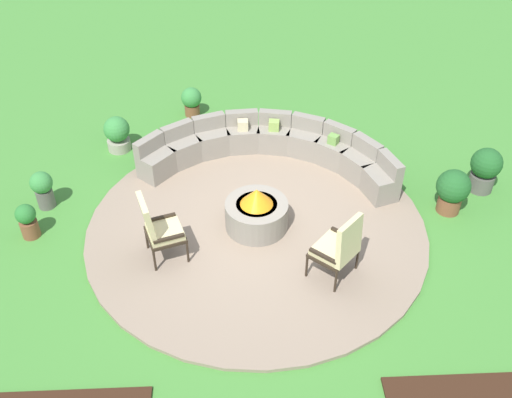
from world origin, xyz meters
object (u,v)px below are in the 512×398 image
(potted_plant_0, at_px, (485,168))
(potted_plant_4, at_px, (453,190))
(curved_stone_bench, at_px, (271,149))
(lounge_chair_front_right, at_px, (340,247))
(fire_pit, at_px, (257,212))
(lounge_chair_front_left, at_px, (158,228))
(potted_plant_5, at_px, (192,100))
(potted_plant_3, at_px, (43,188))
(potted_plant_1, at_px, (117,133))
(potted_plant_2, at_px, (27,220))

(potted_plant_0, relative_size, potted_plant_4, 1.04)
(curved_stone_bench, distance_m, lounge_chair_front_right, 2.97)
(fire_pit, xyz_separation_m, lounge_chair_front_left, (-1.46, -0.62, 0.29))
(lounge_chair_front_right, relative_size, potted_plant_5, 1.78)
(fire_pit, relative_size, potted_plant_5, 1.62)
(curved_stone_bench, relative_size, potted_plant_3, 6.61)
(curved_stone_bench, bearing_deg, potted_plant_1, 166.88)
(curved_stone_bench, distance_m, potted_plant_2, 4.27)
(potted_plant_0, height_order, potted_plant_3, potted_plant_0)
(potted_plant_3, distance_m, potted_plant_4, 6.70)
(curved_stone_bench, bearing_deg, potted_plant_2, -156.01)
(curved_stone_bench, xyz_separation_m, potted_plant_0, (3.59, -0.87, 0.09))
(potted_plant_1, distance_m, potted_plant_4, 6.07)
(potted_plant_2, xyz_separation_m, potted_plant_5, (2.40, 3.62, 0.02))
(potted_plant_0, relative_size, potted_plant_5, 1.33)
(potted_plant_1, bearing_deg, fire_pit, -43.77)
(curved_stone_bench, relative_size, potted_plant_2, 7.42)
(fire_pit, relative_size, curved_stone_bench, 0.22)
(lounge_chair_front_left, bearing_deg, potted_plant_0, 86.74)
(fire_pit, xyz_separation_m, potted_plant_2, (-3.56, -0.00, -0.03))
(potted_plant_1, distance_m, potted_plant_2, 2.62)
(fire_pit, xyz_separation_m, potted_plant_5, (-1.17, 3.61, -0.01))
(potted_plant_1, distance_m, potted_plant_3, 1.93)
(curved_stone_bench, bearing_deg, potted_plant_5, 128.74)
(potted_plant_0, bearing_deg, potted_plant_5, 151.64)
(potted_plant_3, height_order, potted_plant_5, potted_plant_3)
(lounge_chair_front_left, xyz_separation_m, potted_plant_4, (4.65, 0.93, -0.20))
(fire_pit, distance_m, potted_plant_2, 3.56)
(lounge_chair_front_left, distance_m, potted_plant_3, 2.46)
(potted_plant_4, relative_size, potted_plant_5, 1.28)
(curved_stone_bench, distance_m, potted_plant_1, 2.92)
(lounge_chair_front_left, relative_size, potted_plant_3, 1.67)
(lounge_chair_front_right, distance_m, potted_plant_1, 5.05)
(curved_stone_bench, height_order, lounge_chair_front_left, lounge_chair_front_left)
(fire_pit, relative_size, potted_plant_0, 1.22)
(potted_plant_2, relative_size, potted_plant_5, 0.99)
(lounge_chair_front_right, bearing_deg, lounge_chair_front_left, 120.04)
(fire_pit, bearing_deg, lounge_chair_front_right, -45.34)
(potted_plant_3, bearing_deg, potted_plant_2, -95.76)
(lounge_chair_front_left, relative_size, potted_plant_0, 1.39)
(lounge_chair_front_left, xyz_separation_m, lounge_chair_front_right, (2.56, -0.50, -0.02))
(curved_stone_bench, bearing_deg, potted_plant_3, -165.35)
(fire_pit, bearing_deg, potted_plant_1, 136.23)
(fire_pit, distance_m, potted_plant_4, 3.22)
(potted_plant_3, xyz_separation_m, potted_plant_4, (6.69, -0.42, 0.06))
(potted_plant_2, bearing_deg, potted_plant_4, 2.65)
(potted_plant_0, distance_m, potted_plant_3, 7.42)
(fire_pit, xyz_separation_m, potted_plant_3, (-3.49, 0.74, 0.03))
(lounge_chair_front_left, height_order, potted_plant_2, lounge_chair_front_left)
(fire_pit, bearing_deg, potted_plant_3, 168.09)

